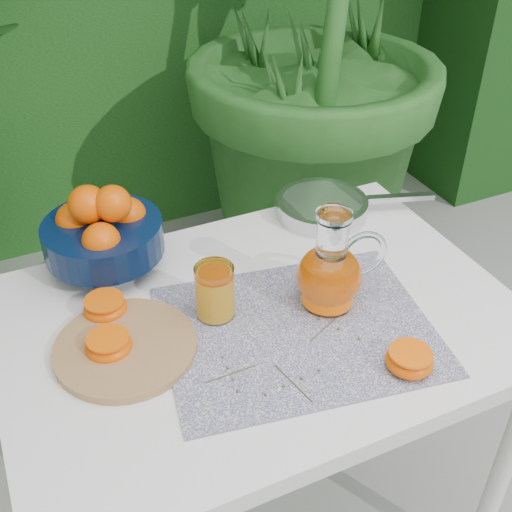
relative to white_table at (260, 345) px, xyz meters
name	(u,v)px	position (x,y,z in m)	size (l,w,h in m)	color
potted_plant_right	(299,14)	(0.64, 1.07, 0.32)	(1.97, 1.97, 1.97)	#25571D
white_table	(260,345)	(0.00, 0.00, 0.00)	(1.00, 0.70, 0.75)	white
placemat	(297,330)	(0.04, -0.07, 0.08)	(0.50, 0.39, 0.00)	#0D1449
cutting_board	(126,348)	(-0.27, 0.01, 0.09)	(0.26, 0.26, 0.02)	#AD804E
fruit_bowl	(103,230)	(-0.23, 0.29, 0.17)	(0.30, 0.30, 0.20)	black
juice_pitcher	(331,273)	(0.14, -0.02, 0.16)	(0.19, 0.14, 0.21)	white
juice_tumbler	(215,293)	(-0.08, 0.04, 0.14)	(0.09, 0.09, 0.11)	white
saute_pan	(323,206)	(0.29, 0.27, 0.10)	(0.40, 0.28, 0.04)	#B8B9BD
orange_halves	(203,337)	(-0.13, -0.03, 0.10)	(0.58, 0.48, 0.04)	#E76402
thyme_sprigs	(287,357)	(-0.01, -0.13, 0.09)	(0.32, 0.22, 0.01)	brown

